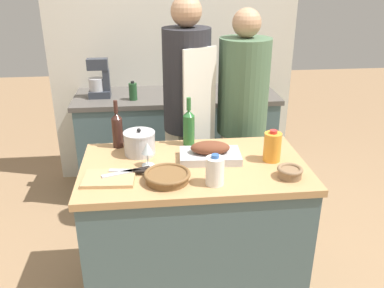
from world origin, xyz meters
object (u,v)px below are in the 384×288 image
object	(u,v)px
mixing_bowl	(290,172)
wine_bottle_dark	(117,129)
condiment_bottle_short	(133,91)
knife_chef	(128,172)
milk_jug	(215,171)
knife_paring	(130,171)
person_cook_aproned	(187,111)
wicker_basket	(167,176)
wine_bottle_green	(188,126)
wine_glass_left	(147,149)
roasting_pan	(210,153)
stock_pot	(140,143)
cutting_board	(109,178)
person_cook_guest	(242,116)
juice_jug	(272,147)
stand_mixer	(99,81)
condiment_bottle_tall	(252,83)

from	to	relation	value
mixing_bowl	wine_bottle_dark	world-z (taller)	wine_bottle_dark
condiment_bottle_short	knife_chef	bearing A→B (deg)	-89.79
milk_jug	knife_paring	distance (m)	0.47
person_cook_aproned	wicker_basket	bearing A→B (deg)	-130.01
condiment_bottle_short	person_cook_aproned	xyz separation A→B (m)	(0.40, -0.56, 0.00)
wine_bottle_green	wine_glass_left	xyz separation A→B (m)	(-0.25, -0.28, -0.02)
roasting_pan	milk_jug	world-z (taller)	milk_jug
knife_paring	condiment_bottle_short	world-z (taller)	condiment_bottle_short
roasting_pan	stock_pot	bearing A→B (deg)	162.69
wine_glass_left	wicker_basket	bearing A→B (deg)	-63.30
cutting_board	person_cook_guest	xyz separation A→B (m)	(0.90, 0.85, 0.01)
wine_bottle_green	person_cook_guest	xyz separation A→B (m)	(0.44, 0.43, -0.10)
stock_pot	wicker_basket	bearing A→B (deg)	-68.06
juice_jug	condiment_bottle_short	bearing A→B (deg)	123.10
cutting_board	milk_jug	size ratio (longest dim) A/B	1.68
cutting_board	wine_bottle_green	size ratio (longest dim) A/B	0.91
stock_pot	knife_chef	xyz separation A→B (m)	(-0.06, -0.27, -0.05)
mixing_bowl	milk_jug	world-z (taller)	milk_jug
cutting_board	knife_chef	xyz separation A→B (m)	(0.10, 0.04, 0.01)
wine_glass_left	person_cook_aproned	world-z (taller)	person_cook_aproned
wine_glass_left	knife_paring	xyz separation A→B (m)	(-0.10, -0.10, -0.08)
roasting_pan	juice_jug	distance (m)	0.36
stand_mixer	person_cook_aproned	bearing A→B (deg)	-44.38
juice_jug	condiment_bottle_tall	xyz separation A→B (m)	(0.24, 1.45, -0.02)
condiment_bottle_tall	person_cook_aproned	size ratio (longest dim) A/B	0.08
juice_jug	knife_paring	xyz separation A→B (m)	(-0.81, -0.09, -0.06)
wine_glass_left	wine_bottle_dark	bearing A→B (deg)	122.25
juice_jug	wine_glass_left	world-z (taller)	juice_jug
wine_bottle_dark	mixing_bowl	bearing A→B (deg)	-28.75
cutting_board	condiment_bottle_short	size ratio (longest dim) A/B	1.75
wicker_basket	cutting_board	world-z (taller)	wicker_basket
condiment_bottle_tall	cutting_board	bearing A→B (deg)	-125.86
knife_chef	knife_paring	size ratio (longest dim) A/B	1.26
mixing_bowl	condiment_bottle_tall	size ratio (longest dim) A/B	1.00
juice_jug	wine_bottle_dark	xyz separation A→B (m)	(-0.89, 0.29, 0.03)
wine_glass_left	condiment_bottle_short	size ratio (longest dim) A/B	0.89
wine_bottle_dark	person_cook_aproned	bearing A→B (deg)	40.87
person_cook_guest	person_cook_aproned	bearing A→B (deg)	-172.75
wine_bottle_green	person_cook_guest	size ratio (longest dim) A/B	0.18
wine_bottle_green	wine_bottle_dark	size ratio (longest dim) A/B	1.02
knife_paring	wine_bottle_dark	bearing A→B (deg)	101.91
wicker_basket	person_cook_aproned	bearing A→B (deg)	77.88
wine_bottle_dark	person_cook_aproned	world-z (taller)	person_cook_aproned
cutting_board	condiment_bottle_tall	bearing A→B (deg)	54.14
knife_chef	knife_paring	bearing A→B (deg)	47.59
stock_pot	person_cook_aproned	xyz separation A→B (m)	(0.33, 0.53, 0.01)
condiment_bottle_short	person_cook_guest	size ratio (longest dim) A/B	0.09
wine_bottle_dark	condiment_bottle_short	xyz separation A→B (m)	(0.07, 0.96, -0.04)
milk_jug	stand_mixer	size ratio (longest dim) A/B	0.50
wine_bottle_dark	wine_glass_left	distance (m)	0.34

